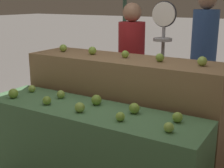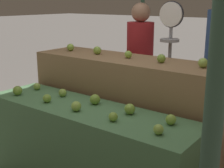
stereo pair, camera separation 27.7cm
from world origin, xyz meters
name	(u,v)px [view 1 (the left image)]	position (x,y,z in m)	size (l,w,h in m)	color
display_counter_front	(89,152)	(0.00, 0.00, 0.40)	(1.99, 0.55, 0.80)	#4C7A4C
display_counter_back	(123,113)	(0.00, 0.60, 0.57)	(1.99, 0.55, 1.13)	olive
apple_front_0	(13,93)	(-0.76, -0.12, 0.84)	(0.09, 0.09, 0.09)	#7AA338
apple_front_1	(47,100)	(-0.36, -0.10, 0.83)	(0.08, 0.08, 0.08)	#7AA338
apple_front_2	(80,107)	(-0.01, -0.11, 0.84)	(0.08, 0.08, 0.08)	#8EB247
apple_front_3	(120,117)	(0.37, -0.10, 0.83)	(0.07, 0.07, 0.07)	#84AD3D
apple_front_4	(169,127)	(0.75, -0.11, 0.83)	(0.07, 0.07, 0.07)	#8EB247
apple_front_5	(32,89)	(-0.75, 0.11, 0.83)	(0.07, 0.07, 0.07)	#8EB247
apple_front_6	(61,94)	(-0.38, 0.10, 0.83)	(0.07, 0.07, 0.07)	#8EB247
apple_front_7	(96,100)	(0.01, 0.11, 0.84)	(0.09, 0.09, 0.09)	#7AA338
apple_front_8	(134,108)	(0.38, 0.10, 0.84)	(0.09, 0.09, 0.09)	#84AD3D
apple_front_9	(177,117)	(0.74, 0.10, 0.83)	(0.08, 0.08, 0.08)	#84AD3D
apple_back_0	(63,48)	(-0.75, 0.59, 1.17)	(0.08, 0.08, 0.08)	#84AD3D
apple_back_1	(92,51)	(-0.37, 0.60, 1.17)	(0.08, 0.08, 0.08)	#84AD3D
apple_back_2	(125,54)	(0.01, 0.61, 1.17)	(0.07, 0.07, 0.07)	#84AD3D
apple_back_3	(160,58)	(0.37, 0.59, 1.17)	(0.08, 0.08, 0.08)	#7AA338
apple_back_4	(202,61)	(0.75, 0.61, 1.17)	(0.08, 0.08, 0.08)	#8EB247
produce_scale	(163,45)	(0.18, 1.14, 1.20)	(0.27, 0.20, 1.66)	#99999E
person_vendor_at_scale	(131,62)	(-0.25, 1.23, 0.96)	(0.32, 0.32, 1.64)	#2D2D38
person_customer_right	(204,48)	(0.32, 2.24, 1.05)	(0.42, 0.42, 1.79)	#2D2D38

